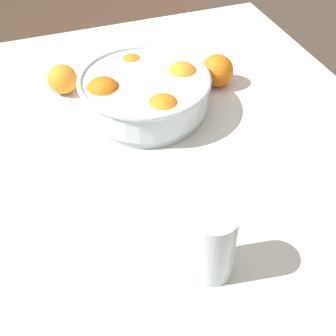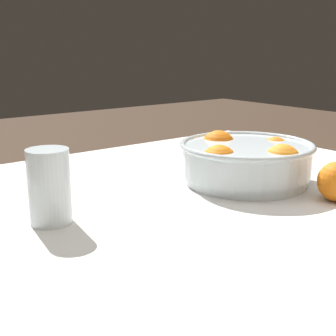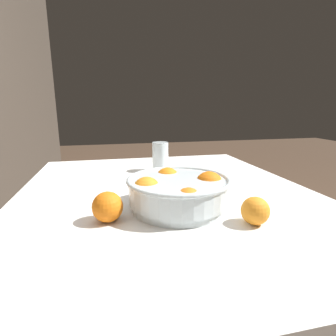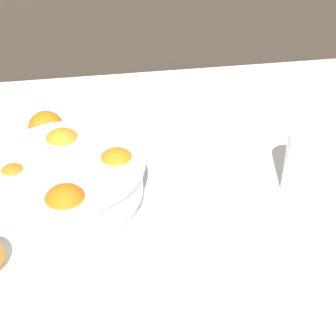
{
  "view_description": "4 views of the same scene",
  "coord_description": "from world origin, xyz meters",
  "px_view_note": "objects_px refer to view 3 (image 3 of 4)",
  "views": [
    {
      "loc": [
        0.68,
        -0.25,
        1.33
      ],
      "look_at": [
        0.08,
        -0.03,
        0.74
      ],
      "focal_mm": 50.0,
      "sensor_mm": 36.0,
      "label": 1
    },
    {
      "loc": [
        0.59,
        0.68,
        0.99
      ],
      "look_at": [
        0.04,
        -0.03,
        0.76
      ],
      "focal_mm": 50.0,
      "sensor_mm": 36.0,
      "label": 2
    },
    {
      "loc": [
        -0.83,
        0.18,
        0.99
      ],
      "look_at": [
        0.06,
        -0.02,
        0.77
      ],
      "focal_mm": 28.0,
      "sensor_mm": 36.0,
      "label": 3
    },
    {
      "loc": [
        -0.09,
        -0.83,
        1.4
      ],
      "look_at": [
        0.04,
        0.01,
        0.75
      ],
      "focal_mm": 60.0,
      "sensor_mm": 36.0,
      "label": 4
    }
  ],
  "objects_px": {
    "fruit_bowl": "(178,191)",
    "juice_glass": "(160,158)",
    "orange_loose_front": "(255,211)",
    "orange_loose_near_bowl": "(108,207)"
  },
  "relations": [
    {
      "from": "orange_loose_near_bowl",
      "to": "orange_loose_front",
      "type": "bearing_deg",
      "value": -105.15
    },
    {
      "from": "juice_glass",
      "to": "orange_loose_near_bowl",
      "type": "relative_size",
      "value": 1.64
    },
    {
      "from": "juice_glass",
      "to": "orange_loose_near_bowl",
      "type": "bearing_deg",
      "value": 154.65
    },
    {
      "from": "orange_loose_front",
      "to": "fruit_bowl",
      "type": "bearing_deg",
      "value": 47.96
    },
    {
      "from": "juice_glass",
      "to": "orange_loose_front",
      "type": "bearing_deg",
      "value": -168.02
    },
    {
      "from": "juice_glass",
      "to": "orange_loose_front",
      "type": "height_order",
      "value": "juice_glass"
    },
    {
      "from": "orange_loose_near_bowl",
      "to": "orange_loose_front",
      "type": "height_order",
      "value": "orange_loose_near_bowl"
    },
    {
      "from": "orange_loose_near_bowl",
      "to": "orange_loose_front",
      "type": "distance_m",
      "value": 0.37
    },
    {
      "from": "juice_glass",
      "to": "fruit_bowl",
      "type": "bearing_deg",
      "value": 175.59
    },
    {
      "from": "fruit_bowl",
      "to": "juice_glass",
      "type": "xyz_separation_m",
      "value": [
        0.44,
        -0.03,
        0.01
      ]
    }
  ]
}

